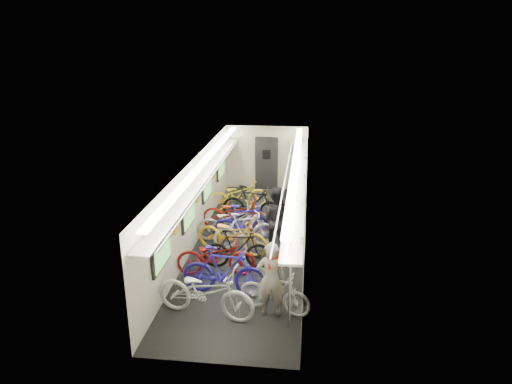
% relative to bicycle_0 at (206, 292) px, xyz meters
% --- Properties ---
extents(train_car_shell, '(10.00, 10.00, 10.00)m').
position_rel_bicycle_0_xyz_m(train_car_shell, '(0.09, 4.28, 1.10)').
color(train_car_shell, black).
rests_on(train_car_shell, ground).
extents(bicycle_0, '(2.22, 1.15, 1.11)m').
position_rel_bicycle_0_xyz_m(bicycle_0, '(0.00, 0.00, 0.00)').
color(bicycle_0, silver).
rests_on(bicycle_0, ground).
extents(bicycle_1, '(1.98, 0.70, 1.16)m').
position_rel_bicycle_0_xyz_m(bicycle_1, '(0.24, 0.84, 0.03)').
color(bicycle_1, '#201895').
rests_on(bicycle_1, ground).
extents(bicycle_2, '(1.94, 0.84, 0.99)m').
position_rel_bicycle_0_xyz_m(bicycle_2, '(-0.13, 1.71, -0.06)').
color(bicycle_2, maroon).
rests_on(bicycle_2, ground).
extents(bicycle_3, '(1.75, 0.61, 1.03)m').
position_rel_bicycle_0_xyz_m(bicycle_3, '(0.33, 2.12, -0.04)').
color(bicycle_3, black).
rests_on(bicycle_3, ground).
extents(bicycle_4, '(2.10, 1.20, 1.04)m').
position_rel_bicycle_0_xyz_m(bicycle_4, '(0.06, 2.96, -0.03)').
color(bicycle_4, '#F0A316').
rests_on(bicycle_4, ground).
extents(bicycle_5, '(1.76, 1.04, 1.02)m').
position_rel_bicycle_0_xyz_m(bicycle_5, '(0.34, 3.31, -0.04)').
color(bicycle_5, silver).
rests_on(bicycle_5, ground).
extents(bicycle_6, '(2.04, 1.28, 1.01)m').
position_rel_bicycle_0_xyz_m(bicycle_6, '(-0.13, 3.90, -0.05)').
color(bicycle_6, '#A1A2A6').
rests_on(bicycle_6, ground).
extents(bicycle_7, '(1.88, 1.02, 1.09)m').
position_rel_bicycle_0_xyz_m(bicycle_7, '(0.28, 3.76, -0.01)').
color(bicycle_7, '#221892').
rests_on(bicycle_7, ground).
extents(bicycle_8, '(2.10, 0.91, 1.07)m').
position_rel_bicycle_0_xyz_m(bicycle_8, '(-0.07, 4.39, -0.02)').
color(bicycle_8, maroon).
rests_on(bicycle_8, ground).
extents(bicycle_9, '(2.03, 0.93, 1.17)m').
position_rel_bicycle_0_xyz_m(bicycle_9, '(0.33, 5.14, 0.03)').
color(bicycle_9, black).
rests_on(bicycle_9, ground).
extents(bicycle_10, '(2.10, 1.35, 1.04)m').
position_rel_bicycle_0_xyz_m(bicycle_10, '(-0.27, 6.18, -0.03)').
color(bicycle_10, yellow).
rests_on(bicycle_10, ground).
extents(bicycle_11, '(1.62, 0.87, 0.93)m').
position_rel_bicycle_0_xyz_m(bicycle_11, '(1.39, 0.28, -0.09)').
color(bicycle_11, silver).
rests_on(bicycle_11, ground).
extents(passenger_near, '(0.63, 0.45, 1.62)m').
position_rel_bicycle_0_xyz_m(passenger_near, '(1.31, 0.20, 0.26)').
color(passenger_near, gray).
rests_on(passenger_near, ground).
extents(passenger_mid, '(1.02, 0.88, 1.81)m').
position_rel_bicycle_0_xyz_m(passenger_mid, '(1.20, 3.20, 0.35)').
color(passenger_mid, black).
rests_on(passenger_mid, ground).
extents(backpack, '(0.29, 0.23, 0.38)m').
position_rel_bicycle_0_xyz_m(backpack, '(1.36, 0.19, 0.73)').
color(backpack, '#A12B10').
rests_on(backpack, passenger_near).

